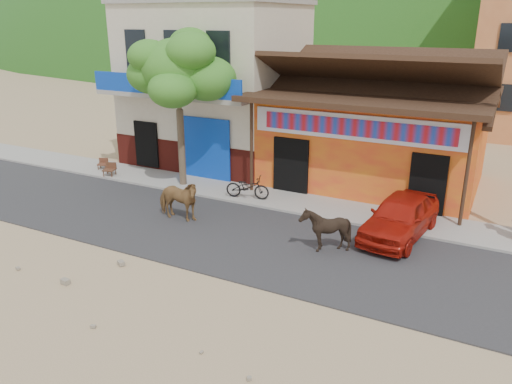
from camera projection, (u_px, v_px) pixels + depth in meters
ground at (200, 274)px, 13.29m from camera, size 120.00×120.00×0.00m
road at (244, 238)px, 15.38m from camera, size 60.00×5.00×0.04m
sidewalk at (290, 202)px, 18.31m from camera, size 60.00×2.00×0.12m
dance_club at (376, 139)px, 20.22m from camera, size 8.00×6.00×3.60m
cafe_building at (217, 86)px, 22.90m from camera, size 7.00×6.00×7.00m
tree at (180, 110)px, 19.12m from camera, size 3.00×3.00×6.00m
cow_tan at (178, 200)px, 16.51m from camera, size 1.71×0.81×1.42m
cow_dark at (325, 229)px, 14.31m from camera, size 1.37×1.26×1.34m
red_car at (400, 216)px, 15.27m from camera, size 2.06×4.04×1.32m
scooter at (247, 187)px, 18.38m from camera, size 1.72×0.90×0.86m
cafe_chair_left at (109, 164)px, 21.01m from camera, size 0.58×0.58×0.99m
cafe_chair_right at (102, 159)px, 21.97m from camera, size 0.53×0.53×0.85m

